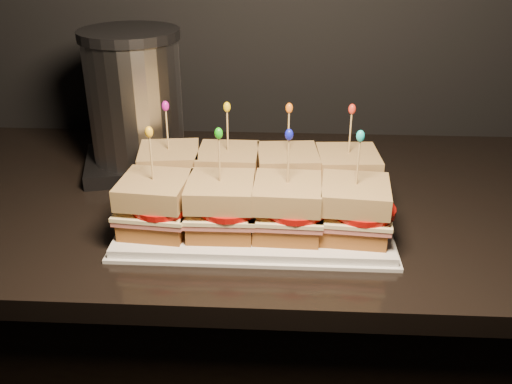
{
  "coord_description": "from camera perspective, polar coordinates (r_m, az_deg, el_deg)",
  "views": [
    {
      "loc": [
        -0.38,
        0.77,
        1.32
      ],
      "look_at": [
        -0.42,
        1.58,
        0.92
      ],
      "focal_mm": 40.0,
      "sensor_mm": 36.0,
      "label": 1
    }
  ],
  "objects": [
    {
      "name": "sandwich_3_pick",
      "position": [
        0.94,
        9.38,
        5.58
      ],
      "size": [
        0.0,
        0.0,
        0.09
      ],
      "primitive_type": "cylinder",
      "color": "tan",
      "rests_on": "sandwich_3_bread_top"
    },
    {
      "name": "sandwich_7_pick",
      "position": [
        0.83,
        10.15,
        2.64
      ],
      "size": [
        0.0,
        0.0,
        0.09
      ],
      "primitive_type": "cylinder",
      "color": "tan",
      "rests_on": "sandwich_7_bread_top"
    },
    {
      "name": "sandwich_0_bread_bot",
      "position": [
        0.99,
        -8.46,
        0.52
      ],
      "size": [
        0.11,
        0.11,
        0.03
      ],
      "primitive_type": "cube",
      "rotation": [
        0.0,
        0.0,
        0.13
      ],
      "color": "brown",
      "rests_on": "platter"
    },
    {
      "name": "sandwich_6_frill",
      "position": [
        0.81,
        3.33,
        5.76
      ],
      "size": [
        0.01,
        0.01,
        0.02
      ],
      "primitive_type": "ellipsoid",
      "color": "#1218CD",
      "rests_on": "sandwich_6_pick"
    },
    {
      "name": "sandwich_0_cheese",
      "position": [
        0.98,
        -8.56,
        1.8
      ],
      "size": [
        0.12,
        0.12,
        0.01
      ],
      "primitive_type": "cube",
      "rotation": [
        0.0,
        0.0,
        0.13
      ],
      "color": "#FDEAAA",
      "rests_on": "sandwich_0_ham"
    },
    {
      "name": "sandwich_1_bread_top",
      "position": [
        0.96,
        -2.8,
        3.25
      ],
      "size": [
        0.1,
        0.1,
        0.03
      ],
      "primitive_type": "cube",
      "rotation": [
        0.0,
        0.0,
        -0.01
      ],
      "color": "brown",
      "rests_on": "sandwich_1_tomato"
    },
    {
      "name": "sandwich_4_ham",
      "position": [
        0.88,
        -9.97,
        -1.86
      ],
      "size": [
        0.12,
        0.11,
        0.01
      ],
      "primitive_type": "cube",
      "rotation": [
        0.0,
        0.0,
        -0.09
      ],
      "color": "#B75E54",
      "rests_on": "sandwich_4_bread_bot"
    },
    {
      "name": "appliance_base",
      "position": [
        1.15,
        -11.41,
        2.93
      ],
      "size": [
        0.24,
        0.22,
        0.03
      ],
      "primitive_type": "cube",
      "rotation": [
        0.0,
        0.0,
        0.25
      ],
      "color": "#262628",
      "rests_on": "granite_slab"
    },
    {
      "name": "sandwich_7_cheese",
      "position": [
        0.86,
        9.76,
        -1.96
      ],
      "size": [
        0.12,
        0.11,
        0.01
      ],
      "primitive_type": "cube",
      "rotation": [
        0.0,
        0.0,
        -0.09
      ],
      "color": "#FDEAAA",
      "rests_on": "sandwich_7_ham"
    },
    {
      "name": "sandwich_7_ham",
      "position": [
        0.87,
        9.72,
        -2.36
      ],
      "size": [
        0.11,
        0.11,
        0.01
      ],
      "primitive_type": "cube",
      "rotation": [
        0.0,
        0.0,
        -0.09
      ],
      "color": "#B75E54",
      "rests_on": "sandwich_7_bread_bot"
    },
    {
      "name": "platter",
      "position": [
        0.93,
        -0.0,
        -2.53
      ],
      "size": [
        0.42,
        0.26,
        0.02
      ],
      "primitive_type": "cube",
      "color": "white",
      "rests_on": "granite_slab"
    },
    {
      "name": "appliance_lid",
      "position": [
        1.07,
        -12.62,
        15.13
      ],
      "size": [
        0.18,
        0.18,
        0.02
      ],
      "primitive_type": "cylinder",
      "color": "#262628",
      "rests_on": "appliance_body"
    },
    {
      "name": "sandwich_4_frill",
      "position": [
        0.83,
        -10.66,
        5.93
      ],
      "size": [
        0.01,
        0.01,
        0.02
      ],
      "primitive_type": "ellipsoid",
      "color": "yellow",
      "rests_on": "sandwich_4_pick"
    },
    {
      "name": "granite_slab",
      "position": [
        1.06,
        14.91,
        -1.4
      ],
      "size": [
        2.16,
        0.65,
        0.03
      ],
      "primitive_type": "cube",
      "color": "black",
      "rests_on": "cabinet"
    },
    {
      "name": "sandwich_1_bread_bot",
      "position": [
        0.98,
        -2.73,
        0.39
      ],
      "size": [
        0.1,
        0.1,
        0.03
      ],
      "primitive_type": "cube",
      "rotation": [
        0.0,
        0.0,
        -0.01
      ],
      "color": "brown",
      "rests_on": "platter"
    },
    {
      "name": "sandwich_7_bread_top",
      "position": [
        0.85,
        9.9,
        -0.25
      ],
      "size": [
        0.11,
        0.11,
        0.03
      ],
      "primitive_type": "cube",
      "rotation": [
        0.0,
        0.0,
        -0.09
      ],
      "color": "brown",
      "rests_on": "sandwich_7_tomato"
    },
    {
      "name": "sandwich_0_tomato",
      "position": [
        0.97,
        -7.96,
        2.04
      ],
      "size": [
        0.1,
        0.1,
        0.01
      ],
      "primitive_type": "cylinder",
      "color": "#AB0D08",
      "rests_on": "sandwich_0_cheese"
    },
    {
      "name": "sandwich_6_bread_top",
      "position": [
        0.84,
        3.17,
        -0.09
      ],
      "size": [
        0.1,
        0.1,
        0.03
      ],
      "primitive_type": "cube",
      "rotation": [
        0.0,
        0.0,
        -0.04
      ],
      "color": "brown",
      "rests_on": "sandwich_6_tomato"
    },
    {
      "name": "sandwich_7_bread_bot",
      "position": [
        0.87,
        9.64,
        -3.36
      ],
      "size": [
        0.1,
        0.1,
        0.03
      ],
      "primitive_type": "cube",
      "rotation": [
        0.0,
        0.0,
        -0.09
      ],
      "color": "brown",
      "rests_on": "platter"
    },
    {
      "name": "sandwich_2_ham",
      "position": [
        0.97,
        3.14,
        1.18
      ],
      "size": [
        0.11,
        0.11,
        0.01
      ],
      "primitive_type": "cube",
      "rotation": [
        0.0,
        0.0,
        0.09
      ],
      "color": "#B75E54",
      "rests_on": "sandwich_2_bread_bot"
    },
    {
      "name": "sandwich_3_tomato",
      "position": [
        0.96,
        9.83,
        1.64
      ],
      "size": [
        0.1,
        0.1,
        0.01
      ],
      "primitive_type": "cylinder",
      "color": "#AB0D08",
      "rests_on": "sandwich_3_cheese"
    },
    {
      "name": "sandwich_3_bread_top",
      "position": [
        0.96,
        9.18,
        2.96
      ],
      "size": [
        0.1,
        0.1,
        0.03
      ],
      "primitive_type": "cube",
      "rotation": [
        0.0,
        0.0,
        0.07
      ],
      "color": "brown",
      "rests_on": "sandwich_3_tomato"
    },
    {
      "name": "sandwich_0_frill",
      "position": [
        0.94,
        -9.05,
        8.5
      ],
      "size": [
        0.01,
        0.01,
        0.02
      ],
      "primitive_type": "ellipsoid",
      "color": "#C316A1",
      "rests_on": "sandwich_0_pick"
    },
    {
      "name": "sandwich_3_frill",
      "position": [
        0.92,
        9.59,
        8.18
      ],
      "size": [
        0.01,
        0.01,
        0.02
      ],
      "primitive_type": "ellipsoid",
      "color": "red",
      "rests_on": "sandwich_3_pick"
    },
    {
      "name": "sandwich_4_cheese",
      "position": [
        0.88,
        -10.01,
        -1.46
      ],
      "size": [
        0.12,
        0.11,
        0.01
      ],
      "primitive_type": "cube",
      "rotation": [
        0.0,
        0.0,
        -0.09
      ],
      "color": "#FDEAAA",
      "rests_on": "sandwich_4_ham"
    },
    {
      "name": "sandwich_2_bread_bot",
      "position": [
        0.97,
        3.12,
        0.25
      ],
      "size": [
        0.1,
        0.1,
        0.03
      ],
      "primitive_type": "cube",
      "rotation": [
        0.0,
        0.0,
        0.09
      ],
      "color": "brown",
      "rests_on": "platter"
    },
    {
      "name": "sandwich_6_bread_bot",
      "position": [
        0.87,
        3.08,
        -3.23
      ],
      "size": [
        0.1,
        0.1,
        0.03
      ],
      "primitive_type": "cube",
      "rotation": [
        0.0,
        0.0,
        -0.04
      ],
      "color": "brown",
      "rests_on": "platter"
    },
    {
      "name": "sandwich_5_bread_bot",
      "position": [
        0.87,
        -3.48,
        -3.06
      ],
      "size": [
        0.1,
        0.1,
        0.03
      ],
      "primitive_type": "cube",
      "rotation": [
        0.0,
        0.0,
        0.01
      ],
      "color": "brown",
      "rests_on": "platter"
    },
    {
      "name": "sandwich_5_bread_top",
      "position": [
        0.85,
        -3.58,
        0.07
      ],
      "size": [
        0.1,
        0.1,
        0.03
      ],
      "primitive_type": "cube",
      "rotation": [
        0.0,
        0.0,
        0.01
      ],
      "color": "brown",
      "rests_on": "sandwich_5_tomato"
    },
    {
      "name": "sandwich_4_pick",
      "position": [
        0.84,
        -10.41,
        3.07
      ],
      "size": [
        0.0,
        0.0,
        0.09
      ],
      "primitive_type": "cylinder",
      "color": "tan",
      "rests_on": "sandwich_4_bread_top"
    },
    {
      "name": "sandwich_1_frill",
      "position": [
        0.92,
        -2.92,
        8.49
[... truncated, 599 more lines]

